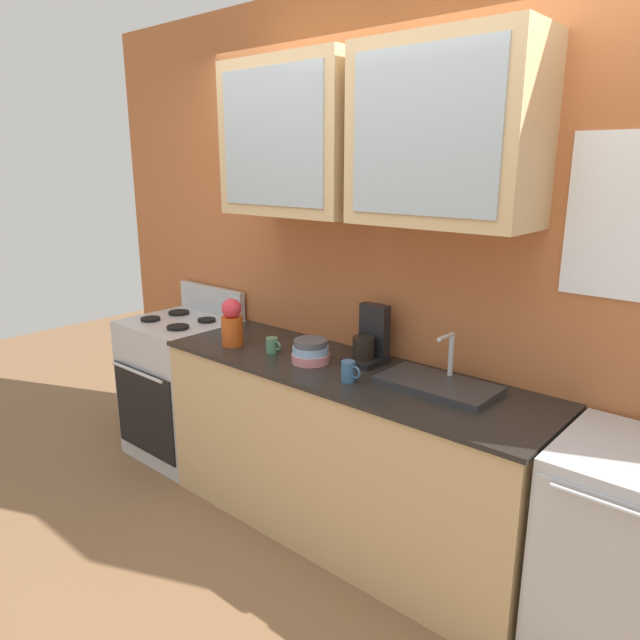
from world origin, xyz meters
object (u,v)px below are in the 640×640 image
(vase, at_px, (232,323))
(coffee_maker, at_px, (369,341))
(sink_faucet, at_px, (438,384))
(bowl_stack, at_px, (311,351))
(cup_near_sink, at_px, (349,371))
(cup_near_bowls, at_px, (272,345))
(dishwasher, at_px, (630,568))
(stove_range, at_px, (183,387))

(vase, distance_m, coffee_maker, 0.78)
(coffee_maker, bearing_deg, vase, -159.77)
(sink_faucet, xyz_separation_m, bowl_stack, (-0.66, -0.11, 0.04))
(vase, relative_size, cup_near_sink, 2.55)
(bowl_stack, xyz_separation_m, cup_near_bowls, (-0.25, -0.02, -0.02))
(sink_faucet, height_order, vase, vase)
(dishwasher, bearing_deg, bowl_stack, -178.68)
(vase, distance_m, dishwasher, 2.13)
(stove_range, distance_m, sink_faucet, 1.89)
(sink_faucet, bearing_deg, coffee_maker, 168.76)
(vase, relative_size, coffee_maker, 0.91)
(cup_near_sink, distance_m, dishwasher, 1.32)
(coffee_maker, bearing_deg, bowl_stack, -137.21)
(sink_faucet, bearing_deg, vase, -171.26)
(cup_near_bowls, height_order, dishwasher, cup_near_bowls)
(cup_near_bowls, distance_m, coffee_maker, 0.53)
(sink_faucet, bearing_deg, cup_near_sink, -149.97)
(sink_faucet, height_order, cup_near_sink, sink_faucet)
(dishwasher, bearing_deg, stove_range, 179.91)
(cup_near_sink, height_order, dishwasher, cup_near_sink)
(bowl_stack, bearing_deg, cup_near_bowls, -175.62)
(sink_faucet, bearing_deg, stove_range, -177.72)
(sink_faucet, relative_size, bowl_stack, 2.72)
(bowl_stack, xyz_separation_m, dishwasher, (1.53, 0.04, -0.51))
(bowl_stack, relative_size, coffee_maker, 0.67)
(vase, xyz_separation_m, cup_near_bowls, (0.26, 0.05, -0.08))
(coffee_maker, bearing_deg, dishwasher, -7.19)
(cup_near_bowls, bearing_deg, dishwasher, 1.75)
(cup_near_bowls, bearing_deg, bowl_stack, 4.38)
(cup_near_sink, bearing_deg, sink_faucet, 30.03)
(sink_faucet, relative_size, dishwasher, 0.58)
(vase, relative_size, dishwasher, 0.29)
(stove_range, distance_m, vase, 0.87)
(sink_faucet, xyz_separation_m, dishwasher, (0.87, -0.08, -0.47))
(stove_range, relative_size, dishwasher, 1.20)
(cup_near_bowls, relative_size, coffee_maker, 0.34)
(stove_range, xyz_separation_m, sink_faucet, (1.83, 0.07, 0.47))
(coffee_maker, bearing_deg, cup_near_sink, -71.45)
(cup_near_bowls, xyz_separation_m, dishwasher, (1.79, 0.05, -0.49))
(sink_faucet, xyz_separation_m, cup_near_sink, (-0.35, -0.20, 0.03))
(cup_near_bowls, xyz_separation_m, coffee_maker, (0.47, 0.22, 0.07))
(stove_range, height_order, dishwasher, stove_range)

